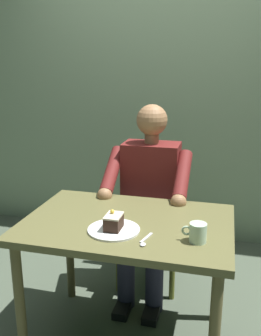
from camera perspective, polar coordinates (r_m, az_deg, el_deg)
name	(u,v)px	position (r m, az deg, el deg)	size (l,w,h in m)	color
cafe_rear_panel	(173,62)	(3.18, 6.58, 15.83)	(6.40, 0.12, 3.00)	gray
dining_table	(127,237)	(1.95, -0.47, -10.43)	(1.05, 0.72, 0.72)	brown
chair	(153,212)	(2.62, 3.49, -6.65)	(0.42, 0.42, 0.89)	#5A6021
seated_person	(148,199)	(2.41, 2.75, -4.79)	(0.53, 0.58, 1.24)	maroon
dessert_plate	(114,230)	(1.81, -2.57, -9.38)	(0.25, 0.25, 0.01)	white
cake_slice	(114,222)	(1.79, -2.59, -8.18)	(0.07, 0.11, 0.09)	#311E15
coffee_cup	(198,232)	(1.71, 10.19, -9.62)	(0.11, 0.08, 0.09)	#B9DAB8
dessert_spoon	(144,241)	(1.70, 2.15, -11.11)	(0.04, 0.14, 0.01)	silver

